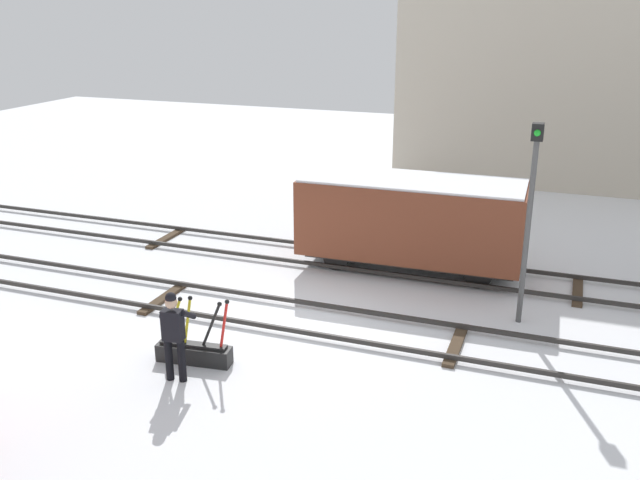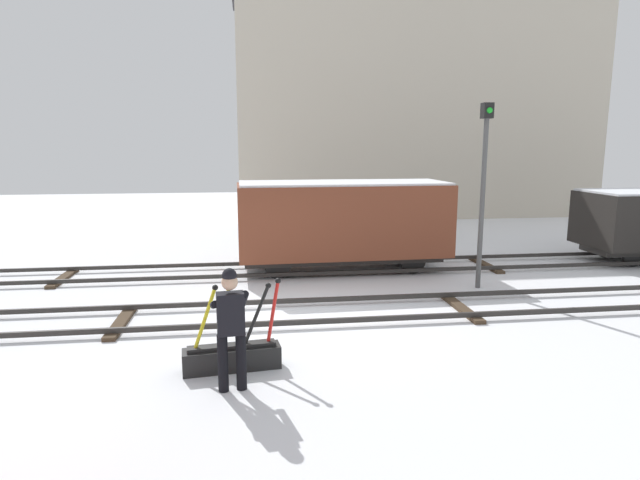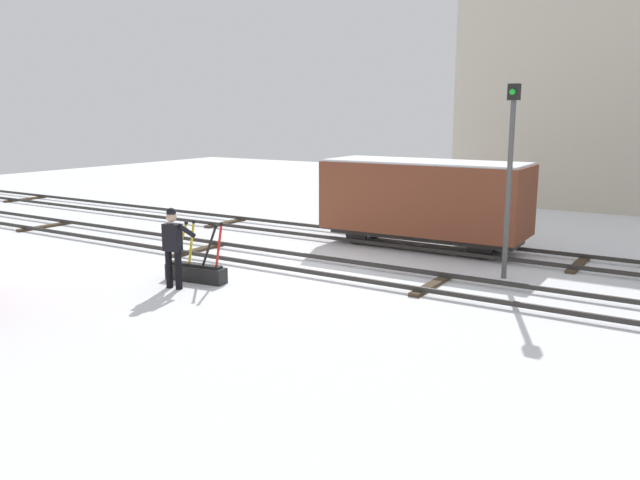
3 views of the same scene
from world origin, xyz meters
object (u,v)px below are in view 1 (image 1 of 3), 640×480
(switch_lever_frame, at_px, (195,351))
(freight_car_far_end, at_px, (411,219))
(signal_post, at_px, (530,207))
(rail_worker, at_px, (174,331))

(switch_lever_frame, distance_m, freight_car_far_end, 7.06)
(signal_post, bearing_deg, switch_lever_frame, -145.02)
(signal_post, bearing_deg, freight_car_far_end, 143.86)
(switch_lever_frame, height_order, freight_car_far_end, freight_car_far_end)
(rail_worker, relative_size, freight_car_far_end, 0.31)
(signal_post, bearing_deg, rail_worker, -140.66)
(freight_car_far_end, bearing_deg, switch_lever_frame, -115.66)
(rail_worker, bearing_deg, signal_post, 32.68)
(switch_lever_frame, height_order, signal_post, signal_post)
(signal_post, distance_m, freight_car_far_end, 3.95)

